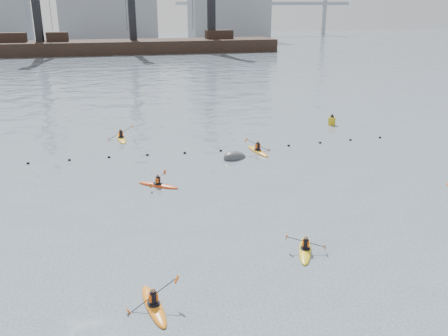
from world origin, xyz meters
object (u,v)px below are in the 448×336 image
at_px(kayaker_1, 305,249).
at_px(mooring_buoy, 235,158).
at_px(kayaker_3, 258,151).
at_px(nav_buoy, 332,121).
at_px(kayaker_5, 121,138).
at_px(kayaker_0, 154,305).
at_px(kayaker_2, 158,185).

bearing_deg(kayaker_1, mooring_buoy, 111.66).
distance_m(kayaker_3, nav_buoy, 12.31).
bearing_deg(kayaker_5, kayaker_3, -36.64).
relative_size(kayaker_0, nav_buoy, 2.39).
distance_m(kayaker_2, kayaker_3, 10.58).
height_order(kayaker_2, kayaker_5, kayaker_5).
height_order(kayaker_0, kayaker_3, kayaker_3).
bearing_deg(kayaker_5, kayaker_2, -86.13).
xyz_separation_m(kayaker_3, nav_buoy, (10.09, 7.04, 0.30)).
bearing_deg(nav_buoy, kayaker_5, -179.04).
relative_size(mooring_buoy, nav_buoy, 1.66).
relative_size(kayaker_3, mooring_buoy, 1.58).
relative_size(kayaker_3, kayaker_5, 0.98).
bearing_deg(mooring_buoy, kayaker_0, -114.80).
distance_m(kayaker_5, nav_buoy, 20.82).
relative_size(kayaker_2, mooring_buoy, 1.26).
relative_size(kayaker_3, nav_buoy, 2.62).
relative_size(kayaker_1, kayaker_3, 0.84).
distance_m(kayaker_0, nav_buoy, 33.38).
xyz_separation_m(kayaker_0, nav_buoy, (20.67, 26.21, 0.30)).
bearing_deg(kayaker_3, kayaker_1, -109.49).
relative_size(kayaker_0, kayaker_1, 1.08).
xyz_separation_m(kayaker_0, mooring_buoy, (8.33, 18.03, -0.09)).
xyz_separation_m(kayaker_0, kayaker_5, (-0.15, 25.86, 0.01)).
xyz_separation_m(kayaker_2, kayaker_5, (-1.87, 12.50, 0.01)).
xyz_separation_m(kayaker_2, mooring_buoy, (6.60, 4.67, -0.09)).
bearing_deg(kayaker_0, mooring_buoy, 56.49).
distance_m(kayaker_0, kayaker_5, 25.86).
bearing_deg(mooring_buoy, kayaker_5, 137.26).
distance_m(kayaker_3, kayaker_5, 12.64).
bearing_deg(kayaker_1, nav_buoy, 85.07).
distance_m(kayaker_5, mooring_buoy, 11.54).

